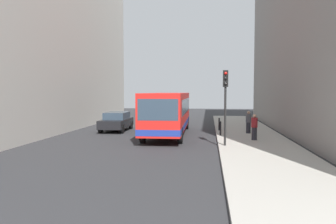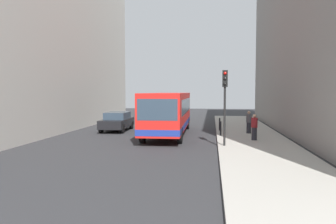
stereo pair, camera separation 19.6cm
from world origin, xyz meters
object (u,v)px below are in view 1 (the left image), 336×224
object	(u,v)px
traffic_light	(225,93)
pedestrian_mid_sidewalk	(248,122)
bus	(168,111)
bollard_mid	(219,124)
car_beside_bus	(117,121)
pedestrian_near_signal	(254,127)
bollard_near	(220,128)

from	to	relation	value
traffic_light	pedestrian_mid_sidewalk	xyz separation A→B (m)	(1.91, 5.75, -2.08)
bus	traffic_light	world-z (taller)	traffic_light
bollard_mid	pedestrian_mid_sidewalk	distance (m)	2.53
car_beside_bus	pedestrian_near_signal	distance (m)	11.11
traffic_light	bollard_near	distance (m)	4.91
traffic_light	pedestrian_mid_sidewalk	bearing A→B (deg)	71.63
bus	bollard_near	distance (m)	3.97
car_beside_bus	pedestrian_mid_sidewalk	xyz separation A→B (m)	(10.03, -1.48, 0.15)
bollard_mid	pedestrian_mid_sidewalk	bearing A→B (deg)	-36.84
bus	pedestrian_near_signal	xyz separation A→B (m)	(5.65, -2.96, -0.79)
bollard_mid	pedestrian_near_signal	size ratio (longest dim) A/B	0.60
pedestrian_near_signal	traffic_light	bearing A→B (deg)	-110.55
bollard_near	bollard_mid	xyz separation A→B (m)	(0.00, 2.96, 0.00)
bollard_near	traffic_light	bearing A→B (deg)	-88.67
pedestrian_near_signal	pedestrian_mid_sidewalk	distance (m)	3.36
pedestrian_mid_sidewalk	bus	bearing A→B (deg)	-159.88
car_beside_bus	pedestrian_mid_sidewalk	size ratio (longest dim) A/B	2.81
bollard_mid	pedestrian_near_signal	bearing A→B (deg)	-67.86
bollard_near	pedestrian_near_signal	bearing A→B (deg)	-43.85
bus	traffic_light	size ratio (longest dim) A/B	2.70
traffic_light	pedestrian_near_signal	bearing A→B (deg)	51.82
bollard_near	bollard_mid	world-z (taller)	same
traffic_light	pedestrian_mid_sidewalk	world-z (taller)	traffic_light
bus	bollard_mid	distance (m)	4.28
bus	pedestrian_mid_sidewalk	distance (m)	5.75
traffic_light	bollard_near	xyz separation A→B (m)	(-0.10, 4.29, -2.38)
traffic_light	car_beside_bus	bearing A→B (deg)	138.31
car_beside_bus	bollard_mid	bearing A→B (deg)	179.40
bus	pedestrian_mid_sidewalk	bearing A→B (deg)	-176.90
bollard_mid	pedestrian_near_signal	xyz separation A→B (m)	(1.98, -4.87, 0.31)
car_beside_bus	pedestrian_mid_sidewalk	distance (m)	10.13
pedestrian_near_signal	pedestrian_mid_sidewalk	size ratio (longest dim) A/B	1.00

